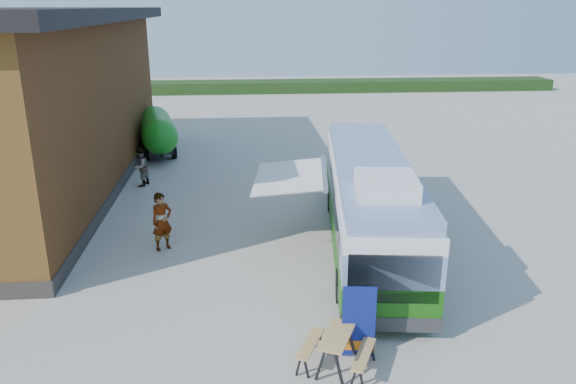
{
  "coord_description": "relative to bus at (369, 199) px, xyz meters",
  "views": [
    {
      "loc": [
        -1.25,
        -14.14,
        7.58
      ],
      "look_at": [
        0.33,
        4.37,
        1.4
      ],
      "focal_mm": 35.0,
      "sensor_mm": 36.0,
      "label": 1
    }
  ],
  "objects": [
    {
      "name": "ground",
      "position": [
        -2.82,
        -2.66,
        -1.67
      ],
      "size": [
        100.0,
        100.0,
        0.0
      ],
      "primitive_type": "plane",
      "color": "#BCB7AD",
      "rests_on": "ground"
    },
    {
      "name": "barn",
      "position": [
        -13.32,
        7.34,
        1.92
      ],
      "size": [
        9.6,
        21.2,
        7.5
      ],
      "color": "brown",
      "rests_on": "ground"
    },
    {
      "name": "hedge",
      "position": [
        5.18,
        35.34,
        -1.17
      ],
      "size": [
        40.0,
        3.0,
        1.0
      ],
      "primitive_type": "cube",
      "color": "#264419",
      "rests_on": "ground"
    },
    {
      "name": "bus",
      "position": [
        0.0,
        0.0,
        0.0
      ],
      "size": [
        3.76,
        11.56,
        3.49
      ],
      "rotation": [
        0.0,
        0.0,
        -0.12
      ],
      "color": "#227112",
      "rests_on": "ground"
    },
    {
      "name": "awning",
      "position": [
        -2.35,
        0.41,
        0.89
      ],
      "size": [
        2.73,
        3.93,
        0.49
      ],
      "rotation": [
        0.0,
        0.0,
        -0.12
      ],
      "color": "white",
      "rests_on": "ground"
    },
    {
      "name": "banner",
      "position": [
        -1.56,
        -6.02,
        -0.95
      ],
      "size": [
        0.76,
        0.24,
        1.76
      ],
      "rotation": [
        0.0,
        0.0,
        -0.12
      ],
      "color": "navy",
      "rests_on": "ground"
    },
    {
      "name": "picnic_table",
      "position": [
        -2.12,
        -6.43,
        -1.04
      ],
      "size": [
        1.89,
        1.81,
        0.84
      ],
      "rotation": [
        0.0,
        0.0,
        -0.43
      ],
      "color": "#AB8450",
      "rests_on": "ground"
    },
    {
      "name": "person_a",
      "position": [
        -6.69,
        0.36,
        -0.7
      ],
      "size": [
        0.84,
        0.78,
        1.93
      ],
      "primitive_type": "imported",
      "rotation": [
        0.0,
        0.0,
        0.59
      ],
      "color": "#999999",
      "rests_on": "ground"
    },
    {
      "name": "person_b",
      "position": [
        -8.52,
        7.36,
        -0.81
      ],
      "size": [
        0.92,
        1.02,
        1.71
      ],
      "primitive_type": "imported",
      "rotation": [
        0.0,
        0.0,
        -1.97
      ],
      "color": "#999999",
      "rests_on": "ground"
    },
    {
      "name": "slurry_tanker",
      "position": [
        -8.52,
        13.04,
        -0.37
      ],
      "size": [
        2.6,
        5.98,
        2.24
      ],
      "rotation": [
        0.0,
        0.0,
        0.2
      ],
      "color": "#198B1C",
      "rests_on": "ground"
    }
  ]
}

